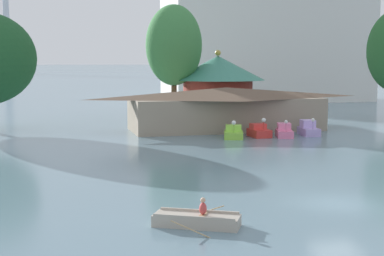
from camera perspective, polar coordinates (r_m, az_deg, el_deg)
name	(u,v)px	position (r m, az deg, el deg)	size (l,w,h in m)	color
ground_plane	(337,203)	(29.86, 14.02, -7.19)	(2000.00, 2000.00, 0.00)	slate
rowboat_with_rower	(197,220)	(25.05, 0.48, -9.01)	(3.83, 3.39, 1.32)	#ADA393
pedal_boat_lime	(233,133)	(52.94, 4.09, -0.48)	(2.38, 3.01, 1.74)	#8CCC3F
pedal_boat_red	(259,131)	(54.16, 6.60, -0.33)	(1.68, 2.49, 1.86)	red
pedal_boat_pink	(284,131)	(54.55, 9.04, -0.33)	(2.19, 3.23, 1.69)	pink
pedal_boat_lavender	(308,129)	(56.16, 11.36, -0.11)	(1.80, 3.03, 1.73)	#B299D8
boathouse	(226,108)	(59.28, 3.33, 2.00)	(20.68, 8.23, 4.33)	gray
green_roof_pavilion	(218,83)	(69.49, 2.55, 4.42)	(11.16, 11.16, 8.29)	#993328
shoreline_tree_mid	(174,45)	(67.82, -1.79, 8.10)	(6.53, 6.53, 13.46)	brown
background_building_block	(267,31)	(103.21, 7.36, 9.42)	(35.66, 14.84, 24.28)	silver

